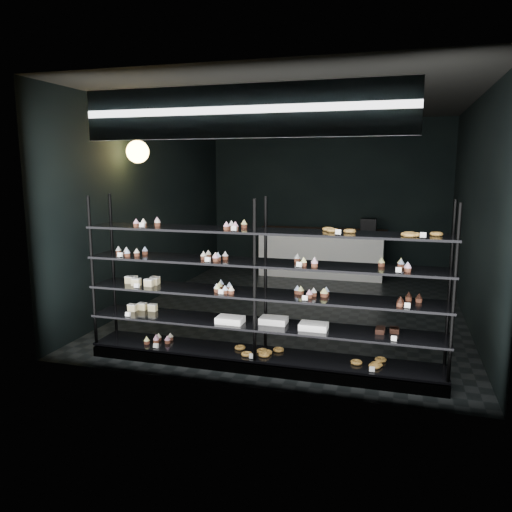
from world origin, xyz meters
name	(u,v)px	position (x,y,z in m)	size (l,w,h in m)	color
room	(299,208)	(0.00, 0.00, 1.60)	(5.01, 6.01, 3.20)	black
display_shelf	(258,313)	(0.04, -2.45, 0.63)	(4.00, 0.50, 1.91)	black
signage	(240,111)	(0.00, -2.93, 2.75)	(3.30, 0.05, 0.50)	#0D1445
pendant_lamp	(138,152)	(-2.20, -0.98, 2.45)	(0.32, 0.32, 0.89)	black
service_counter	(322,252)	(-0.01, 2.50, 0.50)	(2.60, 0.65, 1.23)	silver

